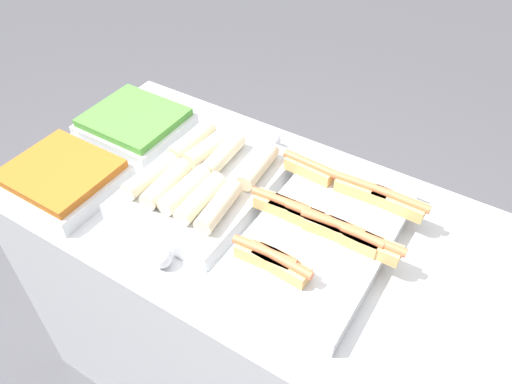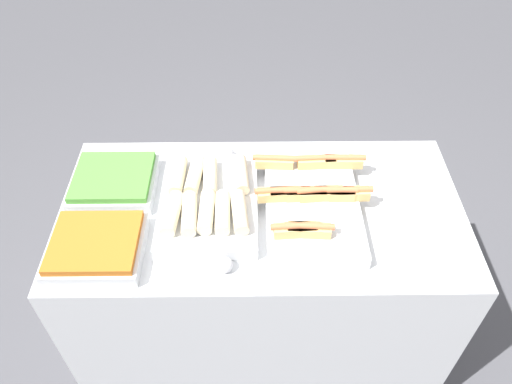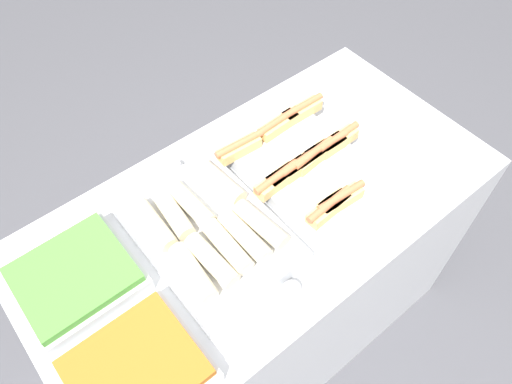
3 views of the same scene
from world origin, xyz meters
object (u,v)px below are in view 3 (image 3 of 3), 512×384
Objects in this scene: tray_wraps at (209,232)px; serving_spoon_far at (171,168)px; tray_side_back at (76,279)px; serving_spoon_near at (288,292)px; tray_hotdogs at (305,167)px; tray_side_front at (136,372)px.

tray_wraps is 2.41× the size of serving_spoon_far.
tray_side_back is 0.55m from serving_spoon_near.
tray_hotdogs is 0.72m from tray_side_back.
tray_side_front reaches higher than serving_spoon_far.
tray_side_back is (-0.71, 0.10, -0.00)m from tray_hotdogs.
tray_hotdogs is at bearing 41.67° from serving_spoon_near.
tray_side_front is (-0.71, -0.20, -0.00)m from tray_hotdogs.
tray_side_back is 0.43m from serving_spoon_far.
tray_side_back reaches higher than serving_spoon_far.
tray_wraps is 0.36m from tray_side_back.
serving_spoon_near is at bearing -42.34° from tray_side_back.
serving_spoon_near is 0.53m from serving_spoon_far.
tray_side_back is at bearing -157.41° from serving_spoon_far.
tray_side_back is (0.00, 0.30, 0.00)m from tray_side_front.
tray_hotdogs is 0.74m from tray_side_front.
serving_spoon_far is at bearing 22.59° from tray_side_back.
tray_hotdogs is 1.17× the size of tray_wraps.
tray_wraps is 0.27m from serving_spoon_near.
tray_hotdogs reaches higher than tray_side_back.
tray_hotdogs is 2.81× the size of serving_spoon_far.
tray_wraps is at bearing -16.70° from tray_side_back.
tray_wraps is at bearing -178.82° from tray_hotdogs.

